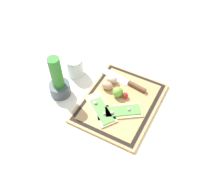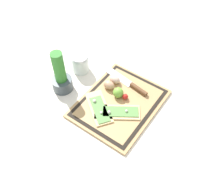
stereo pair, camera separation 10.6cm
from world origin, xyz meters
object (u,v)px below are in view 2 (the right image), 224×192
(egg_brown, at_px, (109,85))
(egg_pink, at_px, (115,79))
(pizza_slice_far, at_px, (99,108))
(lime, at_px, (118,93))
(sauce_jar, at_px, (80,64))
(herb_pot, at_px, (61,77))
(pizza_slice_near, at_px, (118,112))
(cherry_tomato_red, at_px, (125,97))
(knife, at_px, (132,85))

(egg_brown, relative_size, egg_pink, 1.00)
(pizza_slice_far, height_order, egg_brown, egg_brown)
(pizza_slice_far, xyz_separation_m, egg_pink, (0.18, 0.03, 0.02))
(pizza_slice_far, relative_size, egg_pink, 3.58)
(lime, xyz_separation_m, sauce_jar, (0.04, 0.27, 0.00))
(herb_pot, bearing_deg, pizza_slice_near, -85.72)
(cherry_tomato_red, height_order, herb_pot, herb_pot)
(cherry_tomato_red, distance_m, sauce_jar, 0.31)
(knife, bearing_deg, cherry_tomato_red, -169.92)
(egg_pink, height_order, lime, lime)
(pizza_slice_near, distance_m, knife, 0.18)
(egg_brown, height_order, cherry_tomato_red, egg_brown)
(lime, bearing_deg, egg_pink, 45.38)
(pizza_slice_near, distance_m, egg_brown, 0.16)
(egg_brown, height_order, egg_pink, same)
(cherry_tomato_red, relative_size, sauce_jar, 0.29)
(sauce_jar, bearing_deg, pizza_slice_far, -123.49)
(knife, bearing_deg, pizza_slice_near, -168.93)
(knife, height_order, cherry_tomato_red, cherry_tomato_red)
(egg_pink, relative_size, lime, 1.14)
(egg_pink, bearing_deg, herb_pot, 130.99)
(lime, height_order, herb_pot, herb_pot)
(egg_brown, relative_size, herb_pot, 0.25)
(sauce_jar, bearing_deg, herb_pot, -176.80)
(egg_brown, bearing_deg, lime, -104.09)
(pizza_slice_near, distance_m, egg_pink, 0.19)
(egg_pink, bearing_deg, lime, -134.62)
(pizza_slice_far, height_order, herb_pot, herb_pot)
(pizza_slice_far, distance_m, herb_pot, 0.24)
(egg_pink, distance_m, sauce_jar, 0.21)
(lime, distance_m, herb_pot, 0.29)
(pizza_slice_far, bearing_deg, pizza_slice_near, -70.18)
(pizza_slice_near, bearing_deg, sauce_jar, 68.64)
(pizza_slice_far, height_order, knife, pizza_slice_far)
(sauce_jar, bearing_deg, pizza_slice_near, -111.36)
(egg_pink, bearing_deg, knife, -72.36)
(herb_pot, xyz_separation_m, sauce_jar, (0.15, 0.01, -0.04))
(cherry_tomato_red, bearing_deg, knife, 10.08)
(knife, distance_m, egg_brown, 0.12)
(pizza_slice_far, relative_size, knife, 0.75)
(pizza_slice_near, relative_size, egg_brown, 3.75)
(pizza_slice_near, bearing_deg, egg_brown, 50.76)
(egg_pink, bearing_deg, pizza_slice_near, -140.63)
(pizza_slice_far, distance_m, sauce_jar, 0.29)
(knife, height_order, sauce_jar, sauce_jar)
(knife, relative_size, egg_pink, 4.77)
(pizza_slice_near, height_order, pizza_slice_far, same)
(egg_pink, xyz_separation_m, herb_pot, (-0.17, 0.20, 0.04))
(herb_pot, bearing_deg, sauce_jar, 3.20)
(knife, bearing_deg, egg_pink, 107.64)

